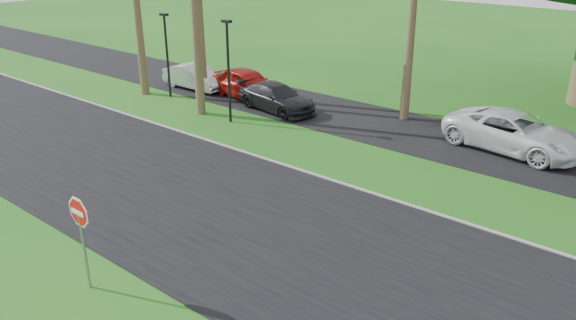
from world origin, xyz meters
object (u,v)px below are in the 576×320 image
Objects in this scene: car_silver at (195,77)px; car_dark at (277,98)px; stop_sign_near at (80,224)px; car_minivan at (514,133)px; car_red at (247,84)px.

car_silver is 6.12m from car_dark.
car_minivan is at bearing 73.17° from stop_sign_near.
car_minivan reaches higher than car_dark.
car_dark is at bearing -92.38° from car_silver.
car_red is at bearing 119.97° from stop_sign_near.
car_dark is 11.01m from car_minivan.
car_silver is 0.73× the size of car_minivan.
stop_sign_near is 16.83m from car_minivan.
car_silver is 3.58m from car_red.
car_dark is at bearing 107.36° from car_minivan.
stop_sign_near is 0.57× the size of car_red.
car_minivan is (4.86, 16.08, -1.01)m from stop_sign_near.
stop_sign_near is 17.14m from car_red.
car_minivan is (10.85, 1.88, 0.12)m from car_dark.
car_silver is at bearing 108.95° from car_red.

